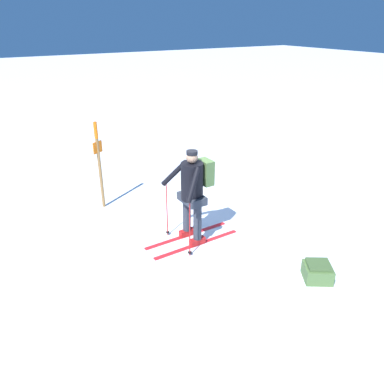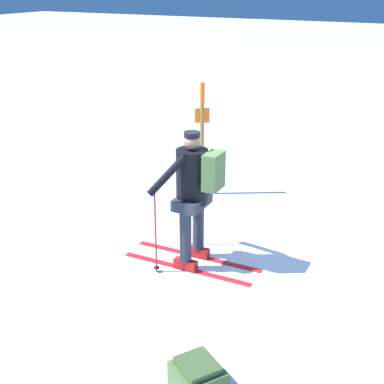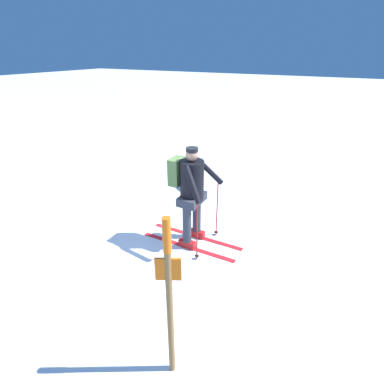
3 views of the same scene
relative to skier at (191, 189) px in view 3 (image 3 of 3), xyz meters
name	(u,v)px [view 3 (image 3 of 3)]	position (x,y,z in m)	size (l,w,h in m)	color
ground_plane	(137,248)	(0.73, 0.64, -1.04)	(80.00, 80.00, 0.00)	white
skier	(191,189)	(0.00, 0.00, 0.00)	(1.80, 0.98, 1.77)	red
dropped_backpack	(192,183)	(1.10, -2.03, -0.90)	(0.57, 0.56, 0.31)	#4C6B38
trail_marker	(169,289)	(-0.99, 2.20, 0.09)	(0.22, 0.13, 1.91)	olive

